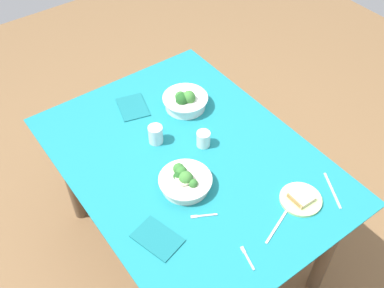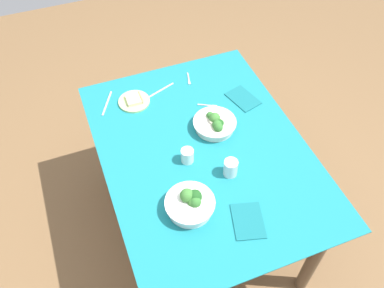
{
  "view_description": "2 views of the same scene",
  "coord_description": "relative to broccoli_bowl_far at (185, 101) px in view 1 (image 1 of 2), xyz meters",
  "views": [
    {
      "loc": [
        1.12,
        -0.81,
        2.32
      ],
      "look_at": [
        -0.04,
        0.04,
        0.81
      ],
      "focal_mm": 42.37,
      "sensor_mm": 36.0,
      "label": 1
    },
    {
      "loc": [
        -1.21,
        0.53,
        2.39
      ],
      "look_at": [
        0.03,
        0.06,
        0.81
      ],
      "focal_mm": 38.01,
      "sensor_mm": 36.0,
      "label": 2
    }
  ],
  "objects": [
    {
      "name": "dining_table",
      "position": [
        0.3,
        -0.19,
        -0.16
      ],
      "size": [
        1.4,
        1.03,
        0.77
      ],
      "color": "#197A84",
      "rests_on": "ground_plane"
    },
    {
      "name": "water_glass_center",
      "position": [
        0.27,
        -0.09,
        -0.0
      ],
      "size": [
        0.06,
        0.06,
        0.08
      ],
      "primitive_type": "cylinder",
      "color": "silver",
      "rests_on": "dining_table"
    },
    {
      "name": "fork_by_near_bowl",
      "position": [
        0.84,
        -0.31,
        -0.04
      ],
      "size": [
        0.1,
        0.04,
        0.0
      ],
      "rotation": [
        0.0,
        0.0,
        2.89
      ],
      "color": "#B7B7BC",
      "rests_on": "dining_table"
    },
    {
      "name": "table_knife_left",
      "position": [
        0.81,
        0.2,
        -0.04
      ],
      "size": [
        0.18,
        0.1,
        0.0
      ],
      "primitive_type": "cube",
      "rotation": [
        0.0,
        0.0,
        2.65
      ],
      "color": "#B7B7BC",
      "rests_on": "dining_table"
    },
    {
      "name": "ground_plane",
      "position": [
        0.3,
        -0.19,
        -0.82
      ],
      "size": [
        6.0,
        6.0,
        0.0
      ],
      "primitive_type": "plane",
      "color": "brown"
    },
    {
      "name": "napkin_folded_lower",
      "position": [
        0.57,
        -0.54,
        -0.04
      ],
      "size": [
        0.21,
        0.17,
        0.01
      ],
      "primitive_type": "cube",
      "rotation": [
        0.0,
        0.0,
        0.27
      ],
      "color": "#156870",
      "rests_on": "dining_table"
    },
    {
      "name": "fork_by_far_bowl",
      "position": [
        0.59,
        -0.33,
        -0.04
      ],
      "size": [
        0.06,
        0.1,
        0.0
      ],
      "rotation": [
        0.0,
        0.0,
        4.21
      ],
      "color": "#B7B7BC",
      "rests_on": "dining_table"
    },
    {
      "name": "bread_side_plate",
      "position": [
        0.77,
        0.05,
        -0.03
      ],
      "size": [
        0.18,
        0.18,
        0.03
      ],
      "color": "#B7D684",
      "rests_on": "dining_table"
    },
    {
      "name": "napkin_folded_upper",
      "position": [
        -0.16,
        -0.22,
        -0.04
      ],
      "size": [
        0.21,
        0.18,
        0.01
      ],
      "primitive_type": "cube",
      "rotation": [
        0.0,
        0.0,
        -0.27
      ],
      "color": "#156870",
      "rests_on": "dining_table"
    },
    {
      "name": "broccoli_bowl_far",
      "position": [
        0.0,
        0.0,
        0.0
      ],
      "size": [
        0.23,
        0.23,
        0.11
      ],
      "color": "white",
      "rests_on": "dining_table"
    },
    {
      "name": "table_knife_right",
      "position": [
        0.8,
        -0.12,
        -0.04
      ],
      "size": [
        0.08,
        0.19,
        0.0
      ],
      "primitive_type": "cube",
      "rotation": [
        0.0,
        0.0,
        1.92
      ],
      "color": "#B7B7BC",
      "rests_on": "dining_table"
    },
    {
      "name": "water_glass_side",
      "position": [
        0.11,
        -0.25,
        0.0
      ],
      "size": [
        0.07,
        0.07,
        0.09
      ],
      "primitive_type": "cylinder",
      "color": "silver",
      "rests_on": "dining_table"
    },
    {
      "name": "broccoli_bowl_near",
      "position": [
        0.42,
        -0.3,
        -0.01
      ],
      "size": [
        0.23,
        0.23,
        0.1
      ],
      "color": "silver",
      "rests_on": "dining_table"
    }
  ]
}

